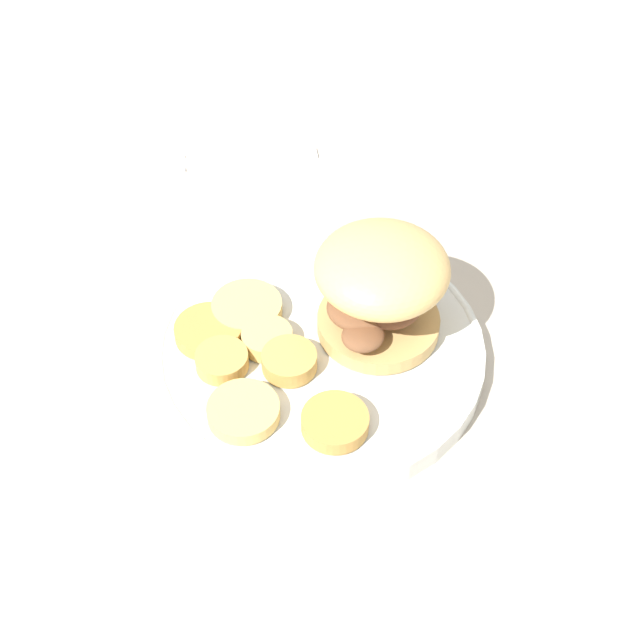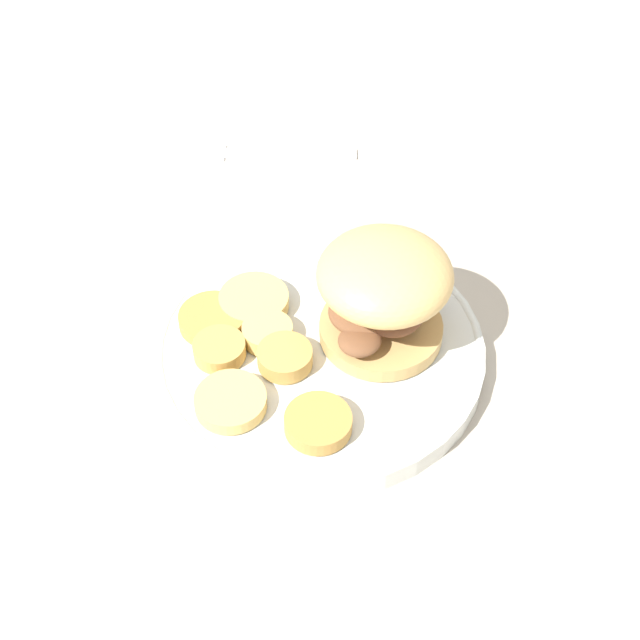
{
  "view_description": "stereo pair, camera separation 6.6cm",
  "coord_description": "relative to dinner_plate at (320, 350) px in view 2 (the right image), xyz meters",
  "views": [
    {
      "loc": [
        -0.42,
        0.14,
        0.53
      ],
      "look_at": [
        0.0,
        0.0,
        0.04
      ],
      "focal_mm": 50.0,
      "sensor_mm": 36.0,
      "label": 1
    },
    {
      "loc": [
        -0.44,
        0.07,
        0.53
      ],
      "look_at": [
        0.0,
        0.0,
        0.04
      ],
      "focal_mm": 50.0,
      "sensor_mm": 36.0,
      "label": 2
    }
  ],
  "objects": [
    {
      "name": "potato_round_2",
      "position": [
        0.03,
        0.08,
        0.01
      ],
      "size": [
        0.05,
        0.05,
        0.01
      ],
      "primitive_type": "cylinder",
      "color": "#BC8942",
      "rests_on": "dinner_plate"
    },
    {
      "name": "potato_round_1",
      "position": [
        0.01,
        0.04,
        0.02
      ],
      "size": [
        0.04,
        0.04,
        0.01
      ],
      "primitive_type": "cylinder",
      "color": "#DBB766",
      "rests_on": "dinner_plate"
    },
    {
      "name": "potato_round_4",
      "position": [
        -0.08,
        0.01,
        0.01
      ],
      "size": [
        0.05,
        0.05,
        0.01
      ],
      "primitive_type": "cylinder",
      "color": "#BC8942",
      "rests_on": "dinner_plate"
    },
    {
      "name": "potato_round_6",
      "position": [
        -0.05,
        0.07,
        0.01
      ],
      "size": [
        0.05,
        0.05,
        0.01
      ],
      "primitive_type": "cylinder",
      "color": "#DBB766",
      "rests_on": "dinner_plate"
    },
    {
      "name": "potato_round_5",
      "position": [
        -0.02,
        0.03,
        0.02
      ],
      "size": [
        0.04,
        0.04,
        0.01
      ],
      "primitive_type": "cylinder",
      "color": "tan",
      "rests_on": "dinner_plate"
    },
    {
      "name": "ground_plane",
      "position": [
        0.0,
        0.0,
        -0.01
      ],
      "size": [
        4.0,
        4.0,
        0.0
      ],
      "primitive_type": "plane",
      "color": "#B2A899"
    },
    {
      "name": "dinner_plate",
      "position": [
        0.0,
        0.0,
        0.0
      ],
      "size": [
        0.25,
        0.25,
        0.02
      ],
      "color": "silver",
      "rests_on": "ground_plane"
    },
    {
      "name": "potato_round_0",
      "position": [
        -0.0,
        0.08,
        0.02
      ],
      "size": [
        0.04,
        0.04,
        0.01
      ],
      "primitive_type": "cylinder",
      "color": "tan",
      "rests_on": "dinner_plate"
    },
    {
      "name": "potato_round_3",
      "position": [
        0.05,
        0.04,
        0.01
      ],
      "size": [
        0.05,
        0.05,
        0.01
      ],
      "primitive_type": "cylinder",
      "color": "#DBB766",
      "rests_on": "dinner_plate"
    },
    {
      "name": "sandwich",
      "position": [
        -0.0,
        -0.05,
        0.06
      ],
      "size": [
        0.11,
        0.11,
        0.09
      ],
      "color": "tan",
      "rests_on": "dinner_plate"
    },
    {
      "name": "fork",
      "position": [
        0.27,
        0.02,
        -0.01
      ],
      "size": [
        0.05,
        0.19,
        0.0
      ],
      "color": "silver",
      "rests_on": "ground_plane"
    }
  ]
}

